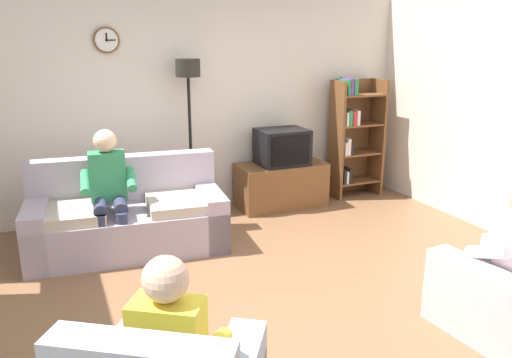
{
  "coord_description": "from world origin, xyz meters",
  "views": [
    {
      "loc": [
        -1.62,
        -3.26,
        2.07
      ],
      "look_at": [
        0.1,
        0.82,
        0.83
      ],
      "focal_mm": 35.21,
      "sensor_mm": 36.0,
      "label": 1
    }
  ],
  "objects_px": {
    "bookshelf": "(353,136)",
    "floor_lamp": "(189,95)",
    "tv_stand": "(281,185)",
    "person_in_right_armchair": "(508,251)",
    "person_on_couch": "(109,187)",
    "person_in_left_armchair": "(175,346)",
    "tv": "(282,147)",
    "couch": "(128,219)"
  },
  "relations": [
    {
      "from": "bookshelf",
      "to": "floor_lamp",
      "type": "relative_size",
      "value": 0.86
    },
    {
      "from": "floor_lamp",
      "to": "person_on_couch",
      "type": "xyz_separation_m",
      "value": [
        -1.04,
        -0.83,
        -0.75
      ]
    },
    {
      "from": "couch",
      "to": "tv",
      "type": "relative_size",
      "value": 3.29
    },
    {
      "from": "person_in_left_armchair",
      "to": "person_in_right_armchair",
      "type": "bearing_deg",
      "value": 4.64
    },
    {
      "from": "couch",
      "to": "person_in_right_armchair",
      "type": "bearing_deg",
      "value": -47.96
    },
    {
      "from": "person_in_right_armchair",
      "to": "floor_lamp",
      "type": "bearing_deg",
      "value": 113.43
    },
    {
      "from": "bookshelf",
      "to": "person_on_couch",
      "type": "height_order",
      "value": "bookshelf"
    },
    {
      "from": "tv",
      "to": "person_on_couch",
      "type": "height_order",
      "value": "person_on_couch"
    },
    {
      "from": "person_in_right_armchair",
      "to": "person_on_couch",
      "type": "bearing_deg",
      "value": 135.32
    },
    {
      "from": "couch",
      "to": "tv_stand",
      "type": "height_order",
      "value": "couch"
    },
    {
      "from": "tv_stand",
      "to": "floor_lamp",
      "type": "distance_m",
      "value": 1.63
    },
    {
      "from": "tv",
      "to": "person_in_left_armchair",
      "type": "height_order",
      "value": "person_in_left_armchair"
    },
    {
      "from": "person_in_left_armchair",
      "to": "person_in_right_armchair",
      "type": "xyz_separation_m",
      "value": [
        2.47,
        0.2,
        0.0
      ]
    },
    {
      "from": "floor_lamp",
      "to": "person_on_couch",
      "type": "distance_m",
      "value": 1.53
    },
    {
      "from": "tv",
      "to": "person_in_left_armchair",
      "type": "bearing_deg",
      "value": -123.25
    },
    {
      "from": "couch",
      "to": "person_in_right_armchair",
      "type": "relative_size",
      "value": 1.76
    },
    {
      "from": "couch",
      "to": "bookshelf",
      "type": "xyz_separation_m",
      "value": [
        3.1,
        0.69,
        0.5
      ]
    },
    {
      "from": "tv_stand",
      "to": "person_in_left_armchair",
      "type": "bearing_deg",
      "value": -123.06
    },
    {
      "from": "tv",
      "to": "person_on_couch",
      "type": "distance_m",
      "value": 2.29
    },
    {
      "from": "person_in_left_armchair",
      "to": "person_on_couch",
      "type": "bearing_deg",
      "value": 89.73
    },
    {
      "from": "person_in_right_armchair",
      "to": "tv_stand",
      "type": "bearing_deg",
      "value": 95.1
    },
    {
      "from": "person_on_couch",
      "to": "floor_lamp",
      "type": "bearing_deg",
      "value": 38.45
    },
    {
      "from": "tv_stand",
      "to": "person_on_couch",
      "type": "height_order",
      "value": "person_on_couch"
    },
    {
      "from": "tv",
      "to": "person_on_couch",
      "type": "bearing_deg",
      "value": -162.02
    },
    {
      "from": "tv_stand",
      "to": "bookshelf",
      "type": "distance_m",
      "value": 1.22
    },
    {
      "from": "tv_stand",
      "to": "person_on_couch",
      "type": "distance_m",
      "value": 2.33
    },
    {
      "from": "tv_stand",
      "to": "tv",
      "type": "bearing_deg",
      "value": -90.0
    },
    {
      "from": "tv_stand",
      "to": "floor_lamp",
      "type": "bearing_deg",
      "value": 175.0
    },
    {
      "from": "person_in_left_armchair",
      "to": "tv_stand",
      "type": "bearing_deg",
      "value": 56.94
    },
    {
      "from": "person_on_couch",
      "to": "tv",
      "type": "bearing_deg",
      "value": 17.98
    },
    {
      "from": "person_on_couch",
      "to": "person_in_left_armchair",
      "type": "bearing_deg",
      "value": -90.27
    },
    {
      "from": "tv",
      "to": "bookshelf",
      "type": "relative_size",
      "value": 0.38
    },
    {
      "from": "couch",
      "to": "bookshelf",
      "type": "bearing_deg",
      "value": 12.64
    },
    {
      "from": "couch",
      "to": "person_in_left_armchair",
      "type": "relative_size",
      "value": 1.76
    },
    {
      "from": "floor_lamp",
      "to": "person_on_couch",
      "type": "relative_size",
      "value": 1.49
    },
    {
      "from": "person_in_right_armchair",
      "to": "couch",
      "type": "bearing_deg",
      "value": 132.04
    },
    {
      "from": "person_in_right_armchair",
      "to": "bookshelf",
      "type": "bearing_deg",
      "value": 75.95
    },
    {
      "from": "couch",
      "to": "person_on_couch",
      "type": "xyz_separation_m",
      "value": [
        -0.17,
        -0.11,
        0.39
      ]
    },
    {
      "from": "couch",
      "to": "bookshelf",
      "type": "distance_m",
      "value": 3.21
    },
    {
      "from": "couch",
      "to": "person_on_couch",
      "type": "bearing_deg",
      "value": -146.72
    },
    {
      "from": "person_on_couch",
      "to": "person_in_left_armchair",
      "type": "distance_m",
      "value": 2.63
    },
    {
      "from": "bookshelf",
      "to": "floor_lamp",
      "type": "distance_m",
      "value": 2.31
    }
  ]
}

